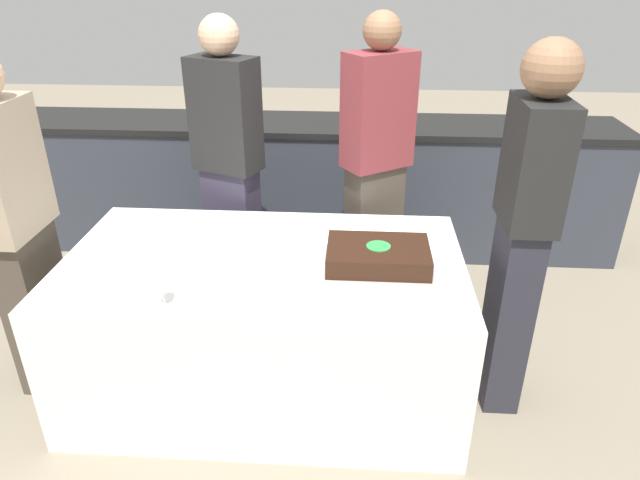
# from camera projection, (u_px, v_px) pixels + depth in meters

# --- Properties ---
(ground_plane) EXTENTS (14.00, 14.00, 0.00)m
(ground_plane) POSITION_uv_depth(u_px,v_px,m) (270.00, 383.00, 2.89)
(ground_plane) COLOR gray
(back_counter) EXTENTS (4.40, 0.58, 0.92)m
(back_counter) POSITION_uv_depth(u_px,v_px,m) (299.00, 184.00, 4.10)
(back_counter) COLOR #333842
(back_counter) RESTS_ON ground_plane
(dining_table) EXTENTS (1.80, 1.02, 0.72)m
(dining_table) POSITION_uv_depth(u_px,v_px,m) (267.00, 324.00, 2.73)
(dining_table) COLOR white
(dining_table) RESTS_ON ground_plane
(cake) EXTENTS (0.49, 0.34, 0.10)m
(cake) POSITION_uv_depth(u_px,v_px,m) (378.00, 256.00, 2.49)
(cake) COLOR #B7B2AD
(cake) RESTS_ON dining_table
(plate_stack) EXTENTS (0.21, 0.21, 0.05)m
(plate_stack) POSITION_uv_depth(u_px,v_px,m) (219.00, 253.00, 2.55)
(plate_stack) COLOR white
(plate_stack) RESTS_ON dining_table
(wine_glass) EXTENTS (0.06, 0.06, 0.16)m
(wine_glass) POSITION_uv_depth(u_px,v_px,m) (162.00, 282.00, 2.17)
(wine_glass) COLOR white
(wine_glass) RESTS_ON dining_table
(side_plate_near_cake) EXTENTS (0.20, 0.20, 0.00)m
(side_plate_near_cake) POSITION_uv_depth(u_px,v_px,m) (392.00, 235.00, 2.77)
(side_plate_near_cake) COLOR white
(side_plate_near_cake) RESTS_ON dining_table
(person_cutting_cake) EXTENTS (0.40, 0.37, 1.71)m
(person_cutting_cake) POSITION_uv_depth(u_px,v_px,m) (376.00, 170.00, 3.11)
(person_cutting_cake) COLOR #4C4238
(person_cutting_cake) RESTS_ON ground_plane
(person_seated_left) EXTENTS (0.21, 0.39, 1.62)m
(person_seated_left) POSITION_uv_depth(u_px,v_px,m) (17.00, 228.00, 2.58)
(person_seated_left) COLOR #4C4238
(person_seated_left) RESTS_ON ground_plane
(person_seated_right) EXTENTS (0.23, 0.33, 1.68)m
(person_seated_right) POSITION_uv_depth(u_px,v_px,m) (523.00, 231.00, 2.42)
(person_seated_right) COLOR #282833
(person_seated_right) RESTS_ON ground_plane
(person_standing_back) EXTENTS (0.40, 0.32, 1.69)m
(person_standing_back) POSITION_uv_depth(u_px,v_px,m) (229.00, 168.00, 3.16)
(person_standing_back) COLOR #383347
(person_standing_back) RESTS_ON ground_plane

